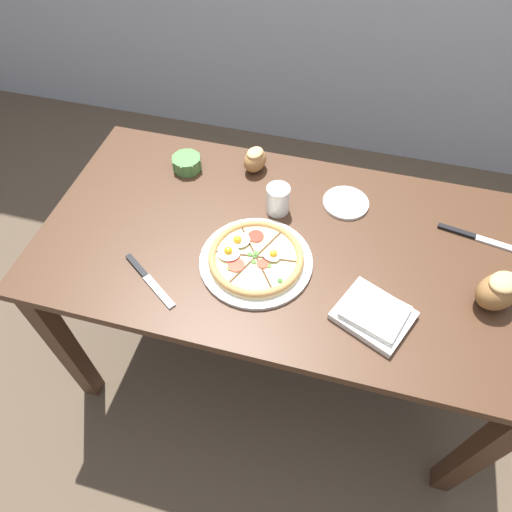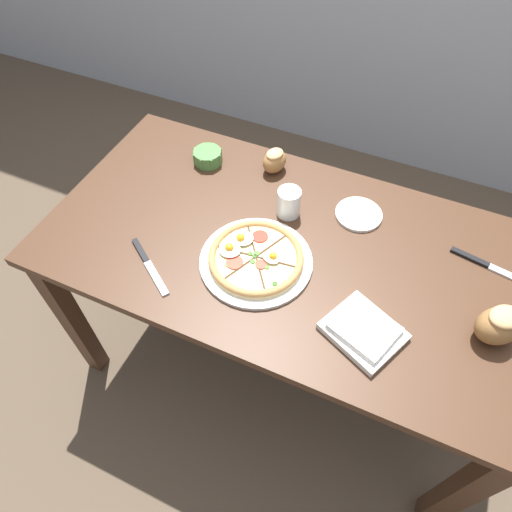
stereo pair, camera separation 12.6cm
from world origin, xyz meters
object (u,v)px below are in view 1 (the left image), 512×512
object	(u,v)px
bread_piece_near	(255,159)
knife_main	(482,239)
bread_piece_mid	(498,291)
water_glass	(278,201)
dining_table	(283,262)
napkin_folded	(374,314)
side_saucer	(346,203)
pizza	(255,258)
ramekin_bowl	(187,163)
knife_spare	(149,280)

from	to	relation	value
bread_piece_near	knife_main	bearing A→B (deg)	-10.17
bread_piece_mid	water_glass	xyz separation A→B (m)	(-0.62, 0.18, -0.02)
dining_table	bread_piece_near	distance (m)	0.36
napkin_folded	side_saucer	world-z (taller)	napkin_folded
pizza	bread_piece_mid	world-z (taller)	bread_piece_mid
knife_main	side_saucer	distance (m)	0.41
ramekin_bowl	napkin_folded	size ratio (longest dim) A/B	0.44
bread_piece_near	bread_piece_mid	distance (m)	0.81
bread_piece_mid	side_saucer	xyz separation A→B (m)	(-0.42, 0.26, -0.05)
pizza	water_glass	size ratio (longest dim) A/B	3.50
dining_table	water_glass	size ratio (longest dim) A/B	15.84
ramekin_bowl	dining_table	bearing A→B (deg)	-30.57
knife_main	water_glass	world-z (taller)	water_glass
napkin_folded	bread_piece_mid	xyz separation A→B (m)	(0.29, 0.13, 0.04)
side_saucer	knife_spare	bearing A→B (deg)	-138.31
dining_table	ramekin_bowl	world-z (taller)	ramekin_bowl
knife_spare	side_saucer	world-z (taller)	same
dining_table	knife_main	distance (m)	0.59
napkin_folded	knife_main	distance (m)	0.44
pizza	napkin_folded	world-z (taller)	pizza
side_saucer	knife_main	bearing A→B (deg)	-6.32
knife_main	dining_table	bearing A→B (deg)	-154.39
water_glass	side_saucer	bearing A→B (deg)	21.50
ramekin_bowl	side_saucer	distance (m)	0.54
napkin_folded	water_glass	bearing A→B (deg)	136.42
ramekin_bowl	bread_piece_mid	xyz separation A→B (m)	(0.95, -0.29, 0.03)
knife_main	bread_piece_near	bearing A→B (deg)	-179.83
knife_spare	water_glass	size ratio (longest dim) A/B	2.13
knife_spare	side_saucer	bearing A→B (deg)	76.40
bread_piece_mid	side_saucer	world-z (taller)	bread_piece_mid
dining_table	side_saucer	world-z (taller)	side_saucer
knife_main	napkin_folded	bearing A→B (deg)	-118.94
napkin_folded	knife_spare	bearing A→B (deg)	-176.27
dining_table	pizza	bearing A→B (deg)	-123.26
pizza	bread_piece_near	size ratio (longest dim) A/B	3.03
water_glass	bread_piece_mid	bearing A→B (deg)	-16.53
bread_piece_mid	knife_spare	size ratio (longest dim) A/B	0.76
pizza	ramekin_bowl	xyz separation A→B (m)	(-0.32, 0.32, 0.01)
dining_table	knife_spare	world-z (taller)	knife_spare
napkin_folded	pizza	bearing A→B (deg)	164.28
ramekin_bowl	knife_main	distance (m)	0.94
ramekin_bowl	knife_spare	world-z (taller)	ramekin_bowl
napkin_folded	knife_main	size ratio (longest dim) A/B	0.88
napkin_folded	water_glass	xyz separation A→B (m)	(-0.33, 0.31, 0.02)
pizza	side_saucer	distance (m)	0.36
knife_main	water_glass	xyz separation A→B (m)	(-0.61, -0.03, 0.04)
ramekin_bowl	water_glass	xyz separation A→B (m)	(0.33, -0.11, 0.02)
pizza	ramekin_bowl	bearing A→B (deg)	134.79
bread_piece_near	side_saucer	distance (m)	0.33
dining_table	knife_main	size ratio (longest dim) A/B	5.59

